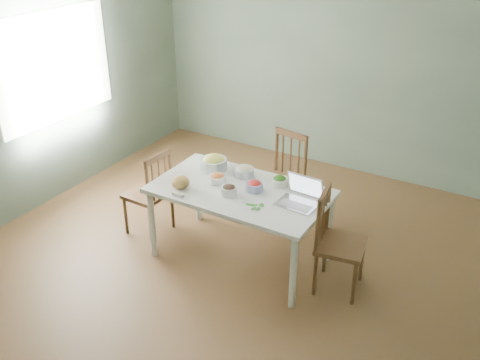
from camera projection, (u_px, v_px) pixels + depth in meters
The scene contains 19 objects.
floor at pixel (236, 261), 5.24m from camera, with size 5.00×5.00×0.00m, color brown.
wall_back at pixel (341, 64), 6.52m from camera, with size 5.00×0.00×2.70m, color gray.
wall_left at pixel (34, 87), 5.73m from camera, with size 0.00×5.00×2.70m, color gray.
window_left at pixel (55, 67), 5.88m from camera, with size 0.04×1.60×1.20m, color white.
dining_table at pixel (240, 224), 5.12m from camera, with size 1.62×0.91×0.76m, color white, non-canonical shape.
chair_far at pixel (279, 180), 5.68m from camera, with size 0.44×0.42×0.99m, color #391F13, non-canonical shape.
chair_left at pixel (147, 192), 5.52m from camera, with size 0.41×0.39×0.94m, color #391F13, non-canonical shape.
chair_right at pixel (341, 243), 4.67m from camera, with size 0.42×0.40×0.96m, color #391F13, non-canonical shape.
bread_boule at pixel (180, 182), 4.96m from camera, with size 0.17×0.17×0.11m, color tan.
butter_stick at pixel (178, 194), 4.83m from camera, with size 0.12×0.03×0.03m, color silver.
bowl_squash at pixel (214, 163), 5.28m from camera, with size 0.27×0.27×0.15m, color #EDCA4C, non-canonical shape.
bowl_carrot at pixel (217, 178), 5.05m from camera, with size 0.16×0.16×0.09m, color orange, non-canonical shape.
bowl_onion at pixel (244, 171), 5.17m from camera, with size 0.20×0.20×0.11m, color beige, non-canonical shape.
bowl_mushroom at pixel (229, 190), 4.84m from camera, with size 0.14×0.14×0.10m, color #401F17, non-canonical shape.
bowl_redpep at pixel (254, 186), 4.92m from camera, with size 0.16×0.16×0.09m, color red, non-canonical shape.
bowl_broccoli at pixel (280, 181), 5.00m from camera, with size 0.15×0.15×0.09m, color #25611A, non-canonical shape.
flatbread at pixel (283, 181), 5.08m from camera, with size 0.21×0.21×0.02m, color beige.
basil_bunch at pixel (254, 205), 4.68m from camera, with size 0.19×0.19×0.02m, color #134B11, non-canonical shape.
laptop at pixel (297, 193), 4.64m from camera, with size 0.35×0.30×0.24m, color #BBBBC1, non-canonical shape.
Camera 1 is at (2.19, -3.66, 3.13)m, focal length 40.22 mm.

